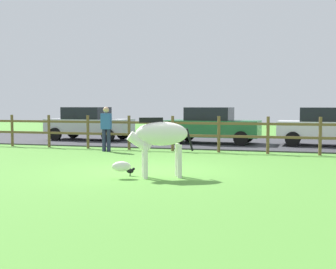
% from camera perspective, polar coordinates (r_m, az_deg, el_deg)
% --- Properties ---
extents(ground_plane, '(60.00, 60.00, 0.00)m').
position_cam_1_polar(ground_plane, '(11.56, -3.18, -4.66)').
color(ground_plane, '#549338').
extents(parking_asphalt, '(28.00, 7.40, 0.05)m').
position_cam_1_polar(parking_asphalt, '(20.51, 5.51, -0.92)').
color(parking_asphalt, '#38383D').
rests_on(parking_asphalt, ground_plane).
extents(paddock_fence, '(20.88, 0.11, 1.31)m').
position_cam_1_polar(paddock_fence, '(16.42, 0.60, 0.43)').
color(paddock_fence, brown).
rests_on(paddock_fence, ground_plane).
extents(zebra, '(1.79, 1.08, 1.41)m').
position_cam_1_polar(zebra, '(10.36, -1.28, -0.49)').
color(zebra, white).
rests_on(zebra, ground_plane).
extents(crow_on_grass, '(0.21, 0.10, 0.20)m').
position_cam_1_polar(crow_on_grass, '(10.72, -4.84, -4.66)').
color(crow_on_grass, black).
rests_on(crow_on_grass, ground_plane).
extents(parked_car_green, '(4.05, 1.98, 1.56)m').
position_cam_1_polar(parked_car_green, '(19.29, 5.68, 1.22)').
color(parked_car_green, '#236B38').
rests_on(parked_car_green, parking_asphalt).
extents(parked_car_white, '(4.07, 2.02, 1.56)m').
position_cam_1_polar(parked_car_white, '(19.10, 19.84, 0.99)').
color(parked_car_white, white).
rests_on(parked_car_white, parking_asphalt).
extents(parked_car_silver, '(4.02, 1.92, 1.56)m').
position_cam_1_polar(parked_car_silver, '(21.44, -10.16, 1.43)').
color(parked_car_silver, '#B7BABF').
rests_on(parked_car_silver, parking_asphalt).
extents(visitor_near_fence, '(0.37, 0.24, 1.64)m').
position_cam_1_polar(visitor_near_fence, '(16.42, -7.96, 0.98)').
color(visitor_near_fence, '#232847').
rests_on(visitor_near_fence, ground_plane).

